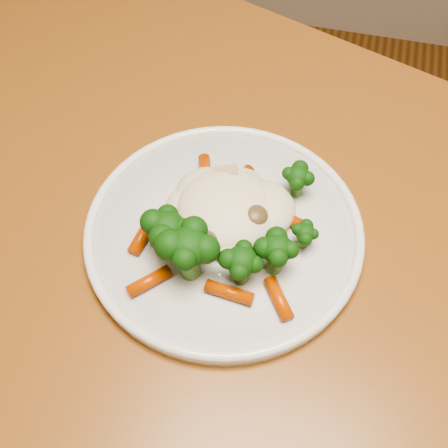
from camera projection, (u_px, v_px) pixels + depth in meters
The scene contains 3 objects.
dining_table at pixel (170, 320), 0.61m from camera, with size 1.43×1.19×0.75m.
plate at pixel (224, 232), 0.55m from camera, with size 0.27×0.27×0.01m, color white.
meal at pixel (223, 224), 0.52m from camera, with size 0.17×0.18×0.05m.
Camera 1 is at (-0.19, -0.20, 1.21)m, focal length 45.00 mm.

